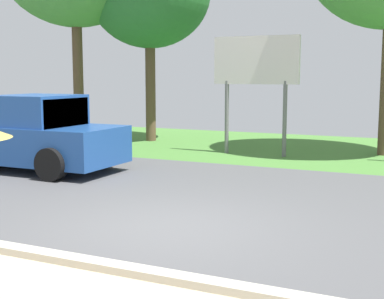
# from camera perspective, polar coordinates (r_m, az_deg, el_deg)

# --- Properties ---
(ground_plane) EXTENTS (40.00, 22.00, 0.20)m
(ground_plane) POSITION_cam_1_polar(r_m,az_deg,el_deg) (11.22, 4.16, -4.58)
(ground_plane) COLOR #4C4C4F
(pickup_truck) EXTENTS (5.20, 2.28, 1.88)m
(pickup_truck) POSITION_cam_1_polar(r_m,az_deg,el_deg) (14.27, -17.35, 1.49)
(pickup_truck) COLOR #1E478C
(pickup_truck) RESTS_ON ground_plane
(roadside_billboard) EXTENTS (2.60, 0.12, 3.50)m
(roadside_billboard) POSITION_cam_1_polar(r_m,az_deg,el_deg) (16.08, 6.76, 8.46)
(roadside_billboard) COLOR slate
(roadside_billboard) RESTS_ON ground_plane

